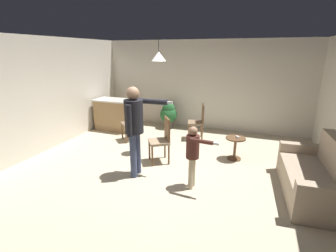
% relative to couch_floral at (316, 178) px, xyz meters
% --- Properties ---
extents(ground, '(7.68, 7.68, 0.00)m').
position_rel_couch_floral_xyz_m(ground, '(-2.68, -0.00, -0.33)').
color(ground, beige).
extents(wall_back, '(6.40, 0.10, 2.70)m').
position_rel_couch_floral_xyz_m(wall_back, '(-2.68, 3.20, 1.02)').
color(wall_back, silver).
rests_on(wall_back, ground).
extents(wall_left, '(0.10, 6.40, 2.70)m').
position_rel_couch_floral_xyz_m(wall_left, '(-5.88, -0.00, 1.02)').
color(wall_left, silver).
rests_on(wall_left, ground).
extents(couch_floral, '(0.96, 1.85, 1.00)m').
position_rel_couch_floral_xyz_m(couch_floral, '(0.00, 0.00, 0.00)').
color(couch_floral, tan).
rests_on(couch_floral, ground).
extents(kitchen_counter, '(1.26, 0.66, 0.95)m').
position_rel_couch_floral_xyz_m(kitchen_counter, '(-5.13, 2.02, 0.15)').
color(kitchen_counter, '#99754C').
rests_on(kitchen_counter, ground).
extents(side_table_by_couch, '(0.44, 0.44, 0.52)m').
position_rel_couch_floral_xyz_m(side_table_by_couch, '(-1.42, 1.03, -0.00)').
color(side_table_by_couch, brown).
rests_on(side_table_by_couch, ground).
extents(person_adult, '(0.85, 0.54, 1.75)m').
position_rel_couch_floral_xyz_m(person_adult, '(-3.16, -0.39, 0.76)').
color(person_adult, '#384260').
rests_on(person_adult, ground).
extents(person_child, '(0.59, 0.36, 1.15)m').
position_rel_couch_floral_xyz_m(person_child, '(-2.00, -0.47, 0.38)').
color(person_child, tan).
rests_on(person_child, ground).
extents(dining_chair_by_counter, '(0.58, 0.58, 1.00)m').
position_rel_couch_floral_xyz_m(dining_chair_by_counter, '(-2.91, 0.35, 0.21)').
color(dining_chair_by_counter, brown).
rests_on(dining_chair_by_counter, ground).
extents(dining_chair_near_wall, '(0.59, 0.59, 1.00)m').
position_rel_couch_floral_xyz_m(dining_chair_near_wall, '(-4.18, 1.37, 0.21)').
color(dining_chair_near_wall, brown).
rests_on(dining_chair_near_wall, ground).
extents(dining_chair_centre_back, '(0.52, 0.52, 1.00)m').
position_rel_couch_floral_xyz_m(dining_chair_centre_back, '(-2.51, 2.04, 0.21)').
color(dining_chair_centre_back, brown).
rests_on(dining_chair_centre_back, ground).
extents(potted_plant_corner, '(0.54, 0.54, 0.82)m').
position_rel_couch_floral_xyz_m(potted_plant_corner, '(-3.65, 2.75, 0.12)').
color(potted_plant_corner, '#4C4742').
rests_on(potted_plant_corner, ground).
extents(spare_remote_on_table, '(0.10, 0.13, 0.04)m').
position_rel_couch_floral_xyz_m(spare_remote_on_table, '(-1.38, 1.04, 0.21)').
color(spare_remote_on_table, white).
rests_on(spare_remote_on_table, side_table_by_couch).
extents(ceiling_light_pendant, '(0.32, 0.32, 0.55)m').
position_rel_couch_floral_xyz_m(ceiling_light_pendant, '(-3.17, 0.84, 1.92)').
color(ceiling_light_pendant, silver).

